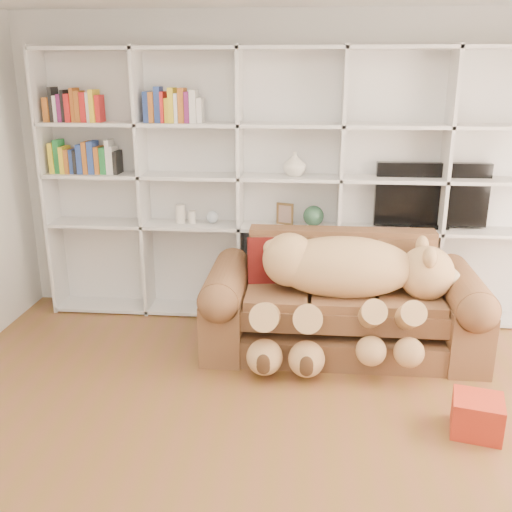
# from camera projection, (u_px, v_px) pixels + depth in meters

# --- Properties ---
(floor) EXTENTS (5.00, 5.00, 0.00)m
(floor) POSITION_uv_depth(u_px,v_px,m) (272.00, 478.00, 3.21)
(floor) COLOR brown
(floor) RESTS_ON ground
(wall_back) EXTENTS (5.00, 0.02, 2.70)m
(wall_back) POSITION_uv_depth(u_px,v_px,m) (291.00, 168.00, 5.17)
(wall_back) COLOR silver
(wall_back) RESTS_ON floor
(bookshelf) EXTENTS (4.43, 0.35, 2.40)m
(bookshelf) POSITION_uv_depth(u_px,v_px,m) (263.00, 175.00, 5.07)
(bookshelf) COLOR silver
(bookshelf) RESTS_ON floor
(sofa) EXTENTS (2.19, 0.95, 0.92)m
(sofa) POSITION_uv_depth(u_px,v_px,m) (341.00, 307.00, 4.65)
(sofa) COLOR brown
(sofa) RESTS_ON floor
(teddy_bear) EXTENTS (1.63, 0.90, 0.94)m
(teddy_bear) POSITION_uv_depth(u_px,v_px,m) (345.00, 282.00, 4.39)
(teddy_bear) COLOR tan
(teddy_bear) RESTS_ON sofa
(throw_pillow) EXTENTS (0.44, 0.29, 0.43)m
(throw_pillow) POSITION_uv_depth(u_px,v_px,m) (272.00, 262.00, 4.75)
(throw_pillow) COLOR #5C120F
(throw_pillow) RESTS_ON sofa
(gift_box) EXTENTS (0.36, 0.34, 0.24)m
(gift_box) POSITION_uv_depth(u_px,v_px,m) (477.00, 416.00, 3.58)
(gift_box) COLOR #B72D18
(gift_box) RESTS_ON floor
(tv) EXTENTS (0.97, 0.18, 0.57)m
(tv) POSITION_uv_depth(u_px,v_px,m) (431.00, 196.00, 4.98)
(tv) COLOR black
(tv) RESTS_ON bookshelf
(picture_frame) EXTENTS (0.16, 0.07, 0.19)m
(picture_frame) POSITION_uv_depth(u_px,v_px,m) (285.00, 214.00, 5.10)
(picture_frame) COLOR brown
(picture_frame) RESTS_ON bookshelf
(green_vase) EXTENTS (0.19, 0.19, 0.19)m
(green_vase) POSITION_uv_depth(u_px,v_px,m) (313.00, 216.00, 5.08)
(green_vase) COLOR #2C573D
(green_vase) RESTS_ON bookshelf
(figurine_tall) EXTENTS (0.11, 0.11, 0.17)m
(figurine_tall) POSITION_uv_depth(u_px,v_px,m) (180.00, 214.00, 5.19)
(figurine_tall) COLOR silver
(figurine_tall) RESTS_ON bookshelf
(figurine_short) EXTENTS (0.09, 0.09, 0.12)m
(figurine_short) POSITION_uv_depth(u_px,v_px,m) (192.00, 217.00, 5.19)
(figurine_short) COLOR silver
(figurine_short) RESTS_ON bookshelf
(snow_globe) EXTENTS (0.11, 0.11, 0.11)m
(snow_globe) POSITION_uv_depth(u_px,v_px,m) (212.00, 217.00, 5.17)
(snow_globe) COLOR silver
(snow_globe) RESTS_ON bookshelf
(shelf_vase) EXTENTS (0.21, 0.21, 0.21)m
(shelf_vase) POSITION_uv_depth(u_px,v_px,m) (295.00, 164.00, 4.96)
(shelf_vase) COLOR silver
(shelf_vase) RESTS_ON bookshelf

